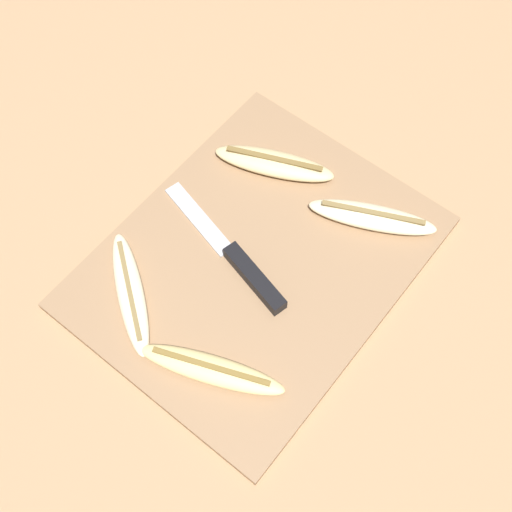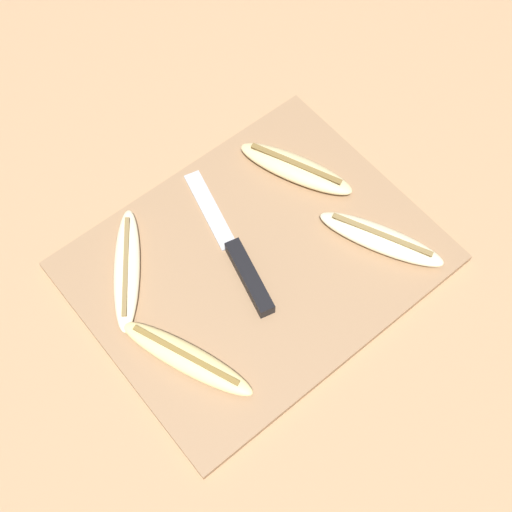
{
  "view_description": "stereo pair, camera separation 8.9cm",
  "coord_description": "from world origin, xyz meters",
  "views": [
    {
      "loc": [
        -0.33,
        -0.26,
        0.82
      ],
      "look_at": [
        0.0,
        0.0,
        0.02
      ],
      "focal_mm": 50.0,
      "sensor_mm": 36.0,
      "label": 1
    },
    {
      "loc": [
        -0.27,
        -0.33,
        0.82
      ],
      "look_at": [
        0.0,
        0.0,
        0.02
      ],
      "focal_mm": 50.0,
      "sensor_mm": 36.0,
      "label": 2
    }
  ],
  "objects": [
    {
      "name": "cutting_board",
      "position": [
        0.0,
        0.0,
        0.01
      ],
      "size": [
        0.44,
        0.35,
        0.01
      ],
      "color": "#997551",
      "rests_on": "ground_plane"
    },
    {
      "name": "banana_mellow_near",
      "position": [
        0.13,
        0.07,
        0.02
      ],
      "size": [
        0.1,
        0.17,
        0.02
      ],
      "rotation": [
        0.0,
        0.0,
        3.55
      ],
      "color": "beige",
      "rests_on": "cutting_board"
    },
    {
      "name": "banana_pale_long",
      "position": [
        0.14,
        -0.08,
        0.02
      ],
      "size": [
        0.11,
        0.17,
        0.02
      ],
      "rotation": [
        0.0,
        0.0,
        3.58
      ],
      "color": "beige",
      "rests_on": "cutting_board"
    },
    {
      "name": "ground_plane",
      "position": [
        0.0,
        0.0,
        0.0
      ],
      "size": [
        4.0,
        4.0,
        0.0
      ],
      "primitive_type": "plane",
      "color": "tan"
    },
    {
      "name": "knife",
      "position": [
        -0.02,
        0.0,
        0.02
      ],
      "size": [
        0.08,
        0.23,
        0.02
      ],
      "rotation": [
        0.0,
        0.0,
        -0.24
      ],
      "color": "black",
      "rests_on": "cutting_board"
    },
    {
      "name": "banana_golden_short",
      "position": [
        -0.15,
        -0.05,
        0.02
      ],
      "size": [
        0.1,
        0.18,
        0.02
      ],
      "rotation": [
        0.0,
        0.0,
        3.52
      ],
      "color": "#EDD689",
      "rests_on": "cutting_board"
    },
    {
      "name": "banana_bright_far",
      "position": [
        -0.14,
        0.09,
        0.02
      ],
      "size": [
        0.13,
        0.16,
        0.02
      ],
      "rotation": [
        0.0,
        0.0,
        2.51
      ],
      "color": "beige",
      "rests_on": "cutting_board"
    }
  ]
}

